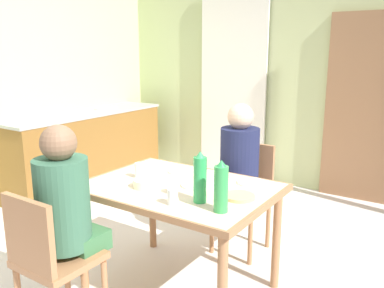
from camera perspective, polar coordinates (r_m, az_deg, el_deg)
The scene contains 25 objects.
ground_plane at distance 3.29m, azimuth -6.80°, elevation -16.35°, with size 6.43×6.43×0.00m, color silver.
wall_back at distance 5.00m, azimuth 11.68°, elevation 10.74°, with size 4.47×0.10×2.86m, color #B8C389.
wall_left at distance 4.89m, azimuth -22.07°, elevation 10.02°, with size 0.10×3.71×2.86m, color #B9C88A.
door_wooden at distance 4.67m, azimuth 23.02°, elevation 4.53°, with size 0.80×0.05×2.00m, color #8F6343.
curtain_panel at distance 5.14m, azimuth 5.75°, elevation 8.44°, with size 0.90×0.03×2.40m, color white.
kitchen_counter at distance 5.04m, azimuth -14.74°, elevation -0.66°, with size 0.61×2.09×0.91m.
dining_table at distance 2.69m, azimuth -1.78°, elevation -7.47°, with size 1.22×0.89×0.75m.
chair_near_diner at distance 2.45m, azimuth -19.54°, elevation -14.73°, with size 0.40×0.40×0.87m.
chair_far_diner at distance 3.35m, azimuth 7.53°, elevation -6.42°, with size 0.40×0.40×0.87m.
person_near_diner at distance 2.41m, azimuth -17.46°, elevation -7.64°, with size 0.30×0.37×0.77m.
person_far_diner at distance 3.15m, azimuth 6.58°, elevation -2.26°, with size 0.30×0.37×0.77m.
water_bottle_green_near at distance 2.34m, azimuth 1.14°, elevation -4.86°, with size 0.08×0.08×0.30m.
water_bottle_green_far at distance 2.21m, azimuth 4.12°, elevation -6.14°, with size 0.08×0.08×0.29m.
serving_bowl_center at distance 2.64m, azimuth -6.45°, elevation -5.50°, with size 0.17×0.17×0.06m, color beige.
dinner_plate_near_left at distance 2.66m, azimuth 0.82°, elevation -5.75°, with size 0.22×0.22×0.01m, color white.
dinner_plate_near_right at distance 2.95m, azimuth -1.18°, elevation -3.82°, with size 0.22×0.22×0.01m, color white.
dinner_plate_far_center at distance 3.12m, azimuth -5.25°, elevation -2.95°, with size 0.22×0.22×0.01m, color white.
dinner_plate_far_side at distance 2.73m, azimuth 8.41°, elevation -5.39°, with size 0.19×0.19×0.01m, color white.
drinking_glass_by_near_diner at distance 2.83m, azimuth -7.47°, elevation -3.70°, with size 0.06×0.06×0.11m, color silver.
drinking_glass_by_far_diner at distance 2.33m, azimuth -2.75°, elevation -7.45°, with size 0.06×0.06×0.09m, color silver.
bread_plate_sliced at distance 2.46m, azimuth 6.65°, elevation -7.35°, with size 0.19×0.19×0.02m, color #DBB77A.
cutlery_knife_near at distance 2.75m, azimuth -9.84°, elevation -5.36°, with size 0.15×0.02×0.00m, color silver.
cutlery_fork_near at distance 2.46m, azimuth -7.76°, elevation -7.54°, with size 0.15×0.02×0.00m, color silver.
cutlery_knife_far at distance 2.80m, azimuth 4.38°, elevation -4.87°, with size 0.15×0.02×0.00m, color silver.
cutlery_fork_far at distance 2.74m, azimuth -14.01°, elevation -5.64°, with size 0.15×0.02×0.00m, color silver.
Camera 1 is at (1.88, -2.16, 1.61)m, focal length 37.90 mm.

